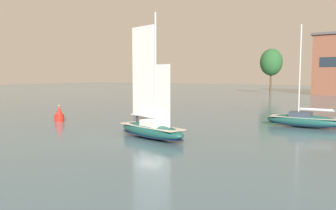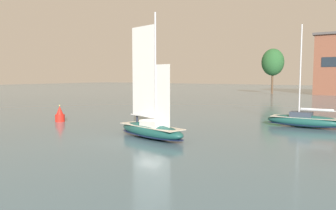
{
  "view_description": "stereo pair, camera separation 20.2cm",
  "coord_description": "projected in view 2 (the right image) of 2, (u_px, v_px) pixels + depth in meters",
  "views": [
    {
      "loc": [
        18.35,
        -25.33,
        5.99
      ],
      "look_at": [
        0.0,
        3.0,
        2.99
      ],
      "focal_mm": 35.0,
      "sensor_mm": 36.0,
      "label": 1
    },
    {
      "loc": [
        18.52,
        -25.22,
        5.99
      ],
      "look_at": [
        0.0,
        3.0,
        2.99
      ],
      "focal_mm": 35.0,
      "sensor_mm": 36.0,
      "label": 2
    }
  ],
  "objects": [
    {
      "name": "sailboat_moored_near_marina",
      "position": [
        305.0,
        120.0,
        38.21
      ],
      "size": [
        8.72,
        2.62,
        11.92
      ],
      "color": "#194C47",
      "rests_on": "ground"
    },
    {
      "name": "tree_shore_left",
      "position": [
        273.0,
        62.0,
        108.5
      ],
      "size": [
        7.29,
        7.29,
        15.0
      ],
      "color": "brown",
      "rests_on": "ground"
    },
    {
      "name": "ground_plane",
      "position": [
        151.0,
        138.0,
        31.66
      ],
      "size": [
        400.0,
        400.0,
        0.0
      ],
      "primitive_type": "plane",
      "color": "slate"
    },
    {
      "name": "sailboat_main",
      "position": [
        151.0,
        128.0,
        31.57
      ],
      "size": [
        8.94,
        4.39,
        11.85
      ],
      "color": "#194C47",
      "rests_on": "ground"
    },
    {
      "name": "channel_buoy",
      "position": [
        60.0,
        115.0,
        43.01
      ],
      "size": [
        1.23,
        1.23,
        2.21
      ],
      "color": "red",
      "rests_on": "ground"
    }
  ]
}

